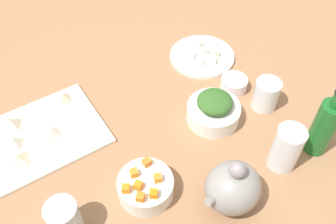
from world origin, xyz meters
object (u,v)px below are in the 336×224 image
drinking_glass_1 (266,94)px  teapot (233,187)px  bottle_2 (324,126)px  drinking_glass_2 (65,219)px  bowl_small_side (234,84)px  plate_tofu (202,56)px  cutting_board (44,134)px  drinking_glass_0 (286,148)px  bowl_greens (213,113)px  bowl_carrots (146,187)px

drinking_glass_1 → teapot: bearing=28.4°
bottle_2 → drinking_glass_1: (-0.81, -18.90, -4.46)cm
bottle_2 → drinking_glass_2: bearing=-17.9°
bowl_small_side → plate_tofu: bearing=-97.4°
cutting_board → drinking_glass_2: size_ratio=3.14×
drinking_glass_0 → drinking_glass_1: drinking_glass_0 is taller
cutting_board → bottle_2: (-55.60, 48.71, 8.64)cm
teapot → bottle_2: size_ratio=0.70×
plate_tofu → bowl_greens: size_ratio=1.44×
drinking_glass_0 → teapot: bearing=-1.6°
plate_tofu → bowl_small_side: size_ratio=2.66×
teapot → drinking_glass_1: teapot is taller
cutting_board → drinking_glass_0: (-44.73, 46.40, 6.06)cm
bowl_small_side → cutting_board: bearing=-19.6°
plate_tofu → bottle_2: bearing=88.9°
bowl_carrots → drinking_glass_2: 19.83cm
plate_tofu → bowl_small_side: bowl_small_side is taller
teapot → drinking_glass_1: 33.86cm
drinking_glass_1 → drinking_glass_2: size_ratio=0.93×
plate_tofu → drinking_glass_0: 46.00cm
bowl_small_side → drinking_glass_2: drinking_glass_2 is taller
plate_tofu → drinking_glass_1: drinking_glass_1 is taller
bottle_2 → teapot: bearing=-5.6°
cutting_board → teapot: size_ratio=2.03×
bottle_2 → drinking_glass_2: 66.25cm
teapot → drinking_glass_2: bearing=-27.3°
cutting_board → drinking_glass_0: bearing=133.9°
bowl_carrots → bottle_2: 47.18cm
bowl_carrots → bottle_2: bearing=158.6°
bowl_small_side → bowl_carrots: bearing=16.4°
drinking_glass_2 → teapot: bearing=152.7°
plate_tofu → drinking_glass_0: size_ratio=1.64×
plate_tofu → drinking_glass_1: size_ratio=2.30×
cutting_board → drinking_glass_1: (-56.41, 29.81, 4.18)cm
bowl_greens → cutting_board: bearing=-30.8°
plate_tofu → bowl_small_side: (2.21, 16.98, 1.48)cm
bowl_greens → bottle_2: (-14.66, 24.34, 6.47)cm
bowl_greens → bowl_small_side: bowl_greens is taller
drinking_glass_0 → drinking_glass_1: (-11.68, -16.59, -1.88)cm
bowl_greens → bottle_2: size_ratio=0.67×
plate_tofu → drinking_glass_0: drinking_glass_0 is taller
bowl_small_side → drinking_glass_0: size_ratio=0.61×
bowl_greens → drinking_glass_0: bearing=99.8°
bowl_small_side → drinking_glass_2: (61.57, 9.07, 2.95)cm
bowl_carrots → drinking_glass_2: size_ratio=1.35×
plate_tofu → bowl_carrots: 53.26cm
bottle_2 → bowl_small_side: bearing=-87.4°
bowl_greens → bowl_carrots: (28.86, 7.32, -0.06)cm
bowl_greens → teapot: size_ratio=0.96×
cutting_board → bottle_2: 74.42cm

